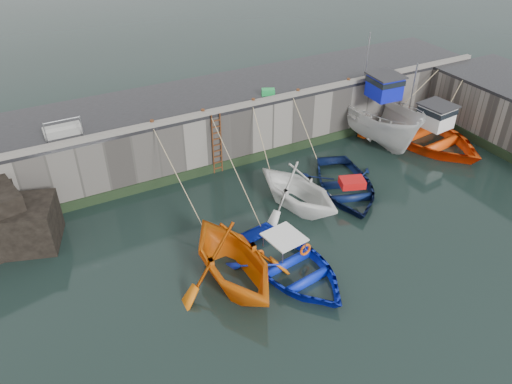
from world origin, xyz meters
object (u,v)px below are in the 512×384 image
ladder (217,144)px  fish_crate (268,92)px  boat_far_white (373,116)px  boat_near_white (233,280)px  bollard_c (253,101)px  boat_near_navy (345,191)px  boat_near_blue (291,272)px  boat_near_blacktrim (297,206)px  bollard_e (348,81)px  boat_far_orange (423,134)px  bollard_a (152,123)px  bollard_b (203,112)px  bollard_d (298,92)px

ladder → fish_crate: size_ratio=4.80×
boat_far_white → boat_near_white: bearing=-146.6°
boat_near_white → bollard_c: bollard_c is taller
boat_near_navy → boat_near_blue: bearing=-125.7°
boat_near_blacktrim → bollard_e: size_ratio=16.78×
boat_far_orange → fish_crate: (-8.11, 3.35, 2.82)m
boat_near_navy → bollard_a: size_ratio=19.00×
boat_near_white → bollard_a: (-0.25, 7.74, 3.30)m
boat_near_blue → boat_near_navy: bearing=26.5°
boat_near_white → boat_far_white: boat_far_white is taller
boat_near_blue → bollard_a: bollard_a is taller
boat_near_blue → bollard_b: bearing=81.3°
ladder → boat_far_orange: (11.50, -2.38, -1.10)m
boat_near_blue → fish_crate: size_ratio=8.09×
ladder → boat_far_orange: bearing=-11.7°
fish_crate → bollard_c: fish_crate is taller
boat_far_orange → fish_crate: 9.22m
boat_near_white → boat_far_orange: size_ratio=0.66×
boat_near_navy → boat_far_orange: bearing=36.1°
boat_far_white → bollard_a: (-12.37, 0.84, 2.06)m
bollard_e → boat_near_blue: bearing=-135.5°
boat_near_blacktrim → fish_crate: fish_crate is taller
boat_near_blacktrim → boat_near_white: bearing=-161.5°
ladder → boat_near_navy: (4.68, -4.43, -1.59)m
boat_near_blue → bollard_e: (8.55, 8.40, 3.30)m
boat_near_blue → bollard_a: (-2.45, 8.40, 3.30)m
boat_near_blue → bollard_d: 10.49m
boat_near_white → bollard_a: 8.42m
boat_far_white → bollard_e: bearing=152.3°
boat_near_blacktrim → boat_far_white: (7.42, 3.91, 1.24)m
bollard_d → bollard_b: bearing=180.0°
boat_far_orange → boat_near_blacktrim: bearing=-174.9°
boat_near_blue → boat_near_blacktrim: (2.50, 3.65, 0.00)m
ladder → bollard_d: bollard_d is taller
bollard_e → ladder: bearing=-177.6°
boat_far_orange → bollard_a: boat_far_orange is taller
boat_near_navy → bollard_b: bearing=156.8°
bollard_b → bollard_d: same height
ladder → bollard_a: bollard_a is taller
boat_far_orange → bollard_e: 5.24m
boat_far_orange → fish_crate: size_ratio=11.99×
fish_crate → bollard_a: size_ratio=2.38×
boat_near_white → bollard_a: size_ratio=18.88×
boat_near_blacktrim → fish_crate: 6.49m
boat_near_blacktrim → bollard_a: (-4.95, 4.74, 3.30)m
bollard_c → bollard_b: bearing=180.0°
boat_far_orange → boat_near_navy: bearing=-170.2°
fish_crate → bollard_b: 3.95m
boat_far_white → boat_near_blacktrim: bearing=-148.5°
bollard_a → boat_near_blue: bearing=-73.7°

